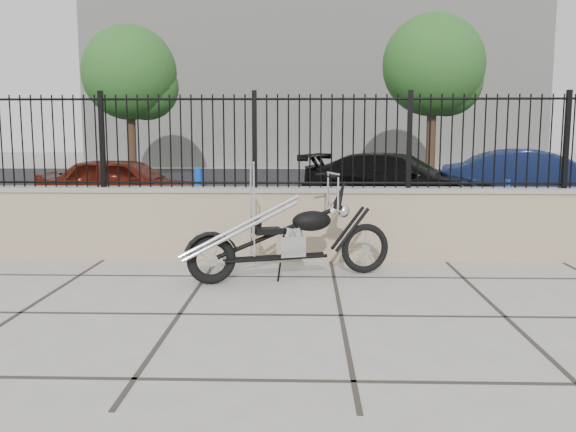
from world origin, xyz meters
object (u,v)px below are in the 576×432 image
Objects in this scene: chopper_motorcycle at (287,220)px; car_black at (398,181)px; car_red at (125,186)px; car_blue at (538,181)px.

chopper_motorcycle is 0.54× the size of car_black.
chopper_motorcycle reaches higher than car_red.
chopper_motorcycle is 6.46m from car_red.
car_black is at bearing -73.98° from car_red.
car_red is at bearing 107.24° from car_blue.
car_black is 2.92m from car_blue.
chopper_motorcycle is 6.90m from car_black.
car_blue is (5.12, 6.14, -0.03)m from chopper_motorcycle.
chopper_motorcycle is 0.57× the size of car_blue.
car_red is 5.81m from car_black.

